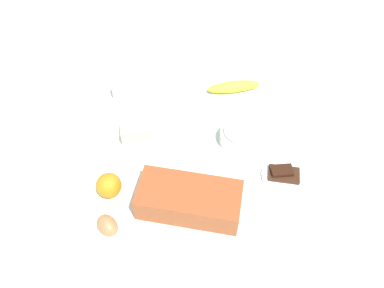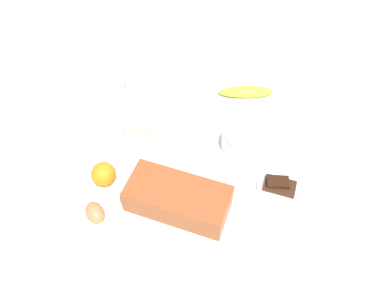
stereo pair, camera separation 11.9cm
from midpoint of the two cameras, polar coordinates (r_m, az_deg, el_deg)
ground_plane at (r=1.23m, az=2.77°, el=-1.66°), size 2.40×2.40×0.02m
loaf_pan at (r=1.07m, az=1.13°, el=-8.14°), size 0.29×0.14×0.08m
flour_bowl at (r=1.40m, az=-4.82°, el=8.93°), size 0.12×0.12×0.07m
sugar_bowl at (r=1.22m, az=9.99°, el=0.27°), size 0.12×0.12×0.07m
banana at (r=1.40m, az=10.37°, el=7.38°), size 0.19×0.10×0.04m
orange_fruit at (r=1.14m, az=-9.92°, el=-4.56°), size 0.07×0.07×0.07m
butter_block at (r=1.25m, az=-4.89°, el=2.47°), size 0.10×0.08×0.06m
egg_near_butter at (r=1.09m, az=-10.97°, el=-10.03°), size 0.08×0.08×0.05m
chocolate_plate at (r=1.17m, az=15.50°, el=-6.24°), size 0.13×0.13×0.03m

